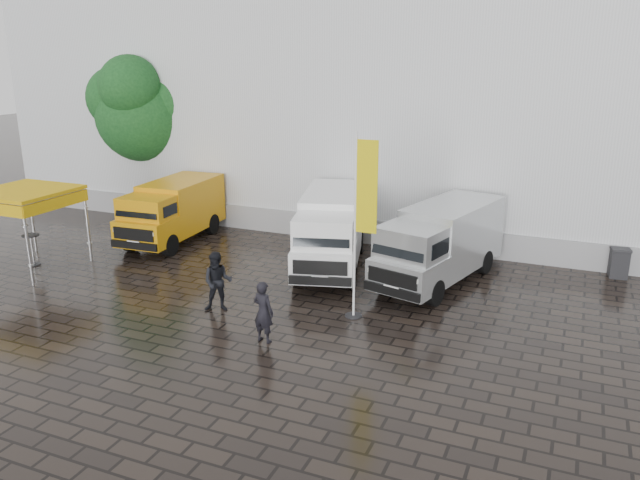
{
  "coord_description": "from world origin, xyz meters",
  "views": [
    {
      "loc": [
        5.99,
        -14.95,
        7.43
      ],
      "look_at": [
        -1.26,
        2.2,
        1.79
      ],
      "focal_mm": 35.0,
      "sensor_mm": 36.0,
      "label": 1
    }
  ],
  "objects_px": {
    "van_yellow": "(172,213)",
    "person_tent": "(218,282)",
    "wheelie_bin": "(619,263)",
    "cocktail_table": "(32,250)",
    "van_silver": "(440,246)",
    "canopy_tent": "(24,195)",
    "van_white": "(331,232)",
    "flagpole": "(361,217)",
    "person_front": "(263,312)"
  },
  "relations": [
    {
      "from": "wheelie_bin",
      "to": "person_front",
      "type": "xyz_separation_m",
      "value": [
        -8.86,
        -9.13,
        0.33
      ]
    },
    {
      "from": "wheelie_bin",
      "to": "flagpole",
      "type": "bearing_deg",
      "value": -143.38
    },
    {
      "from": "wheelie_bin",
      "to": "person_tent",
      "type": "height_order",
      "value": "person_tent"
    },
    {
      "from": "person_tent",
      "to": "flagpole",
      "type": "bearing_deg",
      "value": -7.68
    },
    {
      "from": "van_yellow",
      "to": "canopy_tent",
      "type": "bearing_deg",
      "value": -124.19
    },
    {
      "from": "van_yellow",
      "to": "cocktail_table",
      "type": "height_order",
      "value": "van_yellow"
    },
    {
      "from": "van_yellow",
      "to": "wheelie_bin",
      "type": "bearing_deg",
      "value": 5.02
    },
    {
      "from": "canopy_tent",
      "to": "person_front",
      "type": "height_order",
      "value": "canopy_tent"
    },
    {
      "from": "van_yellow",
      "to": "canopy_tent",
      "type": "distance_m",
      "value": 5.57
    },
    {
      "from": "van_yellow",
      "to": "person_tent",
      "type": "distance_m",
      "value": 7.66
    },
    {
      "from": "canopy_tent",
      "to": "person_tent",
      "type": "xyz_separation_m",
      "value": [
        8.21,
        -0.75,
        -1.73
      ]
    },
    {
      "from": "van_white",
      "to": "cocktail_table",
      "type": "bearing_deg",
      "value": -173.91
    },
    {
      "from": "van_white",
      "to": "person_front",
      "type": "height_order",
      "value": "van_white"
    },
    {
      "from": "van_silver",
      "to": "wheelie_bin",
      "type": "relative_size",
      "value": 5.73
    },
    {
      "from": "van_yellow",
      "to": "canopy_tent",
      "type": "relative_size",
      "value": 1.79
    },
    {
      "from": "van_silver",
      "to": "flagpole",
      "type": "bearing_deg",
      "value": -96.07
    },
    {
      "from": "cocktail_table",
      "to": "person_tent",
      "type": "relative_size",
      "value": 0.63
    },
    {
      "from": "cocktail_table",
      "to": "van_silver",
      "type": "bearing_deg",
      "value": 15.99
    },
    {
      "from": "van_silver",
      "to": "canopy_tent",
      "type": "bearing_deg",
      "value": -148.13
    },
    {
      "from": "person_front",
      "to": "van_silver",
      "type": "bearing_deg",
      "value": -107.18
    },
    {
      "from": "van_yellow",
      "to": "van_white",
      "type": "bearing_deg",
      "value": -6.91
    },
    {
      "from": "van_yellow",
      "to": "wheelie_bin",
      "type": "height_order",
      "value": "van_yellow"
    },
    {
      "from": "van_silver",
      "to": "person_front",
      "type": "relative_size",
      "value": 3.47
    },
    {
      "from": "van_silver",
      "to": "canopy_tent",
      "type": "distance_m",
      "value": 14.4
    },
    {
      "from": "van_silver",
      "to": "cocktail_table",
      "type": "relative_size",
      "value": 5.18
    },
    {
      "from": "van_white",
      "to": "van_yellow",
      "type": "bearing_deg",
      "value": 160.85
    },
    {
      "from": "flagpole",
      "to": "person_front",
      "type": "bearing_deg",
      "value": -126.43
    },
    {
      "from": "van_silver",
      "to": "wheelie_bin",
      "type": "xyz_separation_m",
      "value": [
        5.58,
        2.87,
        -0.76
      ]
    },
    {
      "from": "flagpole",
      "to": "person_tent",
      "type": "bearing_deg",
      "value": -164.23
    },
    {
      "from": "van_yellow",
      "to": "van_white",
      "type": "distance_m",
      "value": 7.08
    },
    {
      "from": "van_silver",
      "to": "flagpole",
      "type": "relative_size",
      "value": 1.09
    },
    {
      "from": "van_white",
      "to": "flagpole",
      "type": "distance_m",
      "value": 4.82
    },
    {
      "from": "van_yellow",
      "to": "wheelie_bin",
      "type": "distance_m",
      "value": 16.72
    },
    {
      "from": "person_tent",
      "to": "wheelie_bin",
      "type": "bearing_deg",
      "value": 11.69
    },
    {
      "from": "person_front",
      "to": "canopy_tent",
      "type": "bearing_deg",
      "value": -0.81
    },
    {
      "from": "wheelie_bin",
      "to": "person_tent",
      "type": "xyz_separation_m",
      "value": [
        -11.08,
        -7.8,
        0.39
      ]
    },
    {
      "from": "flagpole",
      "to": "person_tent",
      "type": "relative_size",
      "value": 2.97
    },
    {
      "from": "person_front",
      "to": "person_tent",
      "type": "relative_size",
      "value": 0.94
    },
    {
      "from": "cocktail_table",
      "to": "wheelie_bin",
      "type": "height_order",
      "value": "cocktail_table"
    },
    {
      "from": "van_white",
      "to": "cocktail_table",
      "type": "xyz_separation_m",
      "value": [
        -10.01,
        -3.98,
        -0.74
      ]
    },
    {
      "from": "van_silver",
      "to": "person_tent",
      "type": "xyz_separation_m",
      "value": [
        -5.5,
        -4.93,
        -0.37
      ]
    },
    {
      "from": "van_white",
      "to": "person_tent",
      "type": "height_order",
      "value": "van_white"
    },
    {
      "from": "wheelie_bin",
      "to": "person_front",
      "type": "distance_m",
      "value": 12.72
    },
    {
      "from": "van_yellow",
      "to": "cocktail_table",
      "type": "xyz_separation_m",
      "value": [
        -2.94,
        -4.42,
        -0.63
      ]
    },
    {
      "from": "van_yellow",
      "to": "canopy_tent",
      "type": "height_order",
      "value": "canopy_tent"
    },
    {
      "from": "person_front",
      "to": "person_tent",
      "type": "distance_m",
      "value": 2.59
    },
    {
      "from": "canopy_tent",
      "to": "cocktail_table",
      "type": "bearing_deg",
      "value": 132.35
    },
    {
      "from": "van_yellow",
      "to": "person_tent",
      "type": "xyz_separation_m",
      "value": [
        5.45,
        -5.37,
        -0.29
      ]
    },
    {
      "from": "cocktail_table",
      "to": "person_front",
      "type": "distance_m",
      "value": 10.86
    },
    {
      "from": "van_yellow",
      "to": "cocktail_table",
      "type": "bearing_deg",
      "value": -126.99
    }
  ]
}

